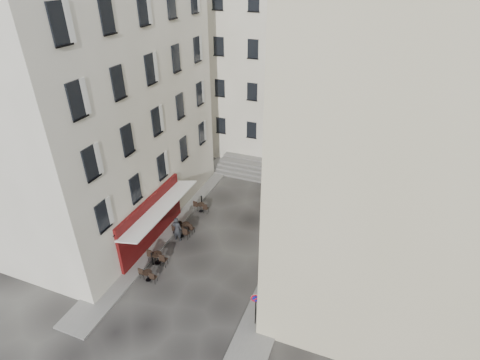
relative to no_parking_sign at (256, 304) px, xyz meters
The scene contains 18 objects.
ground 5.44m from the no_parking_sign, 144.98° to the left, with size 90.00×90.00×0.00m, color black.
sidewalk_left 11.31m from the no_parking_sign, 141.43° to the left, with size 2.00×22.00×0.12m, color slate.
sidewalk_right 6.18m from the no_parking_sign, 87.70° to the left, with size 2.00×18.00×0.12m, color slate.
building_left 18.16m from the no_parking_sign, 157.93° to the left, with size 12.20×16.20×20.60m.
building_right 11.86m from the no_parking_sign, 46.10° to the left, with size 12.20×14.20×18.60m.
building_back 23.89m from the no_parking_sign, 103.45° to the left, with size 18.20×10.20×18.60m.
cafe_storefront 9.46m from the no_parking_sign, 155.07° to the left, with size 1.74×7.30×3.50m.
stone_steps 16.18m from the no_parking_sign, 105.31° to the left, with size 9.00×3.15×0.80m.
bollard_near 7.84m from the no_parking_sign, 165.19° to the left, with size 0.12×0.12×0.98m.
bollard_mid 9.36m from the no_parking_sign, 143.86° to the left, with size 0.12×0.12×0.98m.
bollard_far 11.76m from the no_parking_sign, 129.89° to the left, with size 0.12×0.12×0.98m.
no_parking_sign is the anchor object (origin of this frame).
bistro_table_a 7.16m from the no_parking_sign, behind, with size 1.17×0.55×0.82m.
bistro_table_b 7.70m from the no_parking_sign, 162.91° to the left, with size 1.36×0.64×0.96m.
bistro_table_c 8.89m from the no_parking_sign, 144.63° to the left, with size 1.27×0.60×0.90m.
bistro_table_d 9.20m from the no_parking_sign, 141.20° to the left, with size 1.23×0.58×0.87m.
bistro_table_e 11.09m from the no_parking_sign, 130.97° to the left, with size 1.21×0.56×0.85m.
pedestrian 8.64m from the no_parking_sign, 146.96° to the left, with size 0.68×0.45×1.86m, color #232428.
Camera 1 is at (8.24, -15.54, 16.58)m, focal length 28.00 mm.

